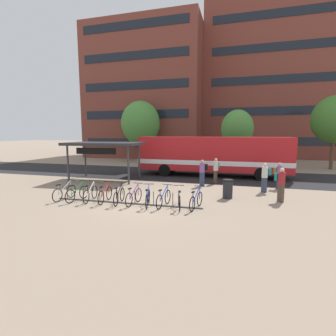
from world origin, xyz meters
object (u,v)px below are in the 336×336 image
commuter_teal_pack_2 (265,176)px  street_tree_1 (141,123)px  commuter_teal_pack_0 (216,169)px  commuter_teal_pack_4 (281,182)px  parked_bicycle_silver_8 (179,200)px  parked_bicycle_blue_7 (164,199)px  street_tree_0 (237,129)px  parked_bicycle_silver_0 (65,193)px  parked_bicycle_blue_9 (196,201)px  street_tree_2 (335,120)px  parked_bicycle_red_3 (105,195)px  commuter_black_pack_3 (203,171)px  transit_shelter (104,145)px  trash_bin (228,189)px  parked_bicycle_white_2 (90,194)px  parked_bicycle_green_1 (77,194)px  parked_bicycle_purple_5 (134,197)px  commuter_olive_pack_1 (279,174)px  parked_bicycle_black_4 (119,196)px  city_bus (213,155)px  parked_bicycle_blue_6 (148,198)px

commuter_teal_pack_2 → street_tree_1: (-13.45, 14.08, 3.74)m
commuter_teal_pack_0 → commuter_teal_pack_4: (3.59, -4.00, -0.01)m
parked_bicycle_silver_8 → parked_bicycle_blue_7: bearing=74.1°
commuter_teal_pack_4 → street_tree_0: size_ratio=0.30×
parked_bicycle_silver_0 → commuter_teal_pack_0: bearing=-43.4°
parked_bicycle_blue_9 → street_tree_2: street_tree_2 is taller
parked_bicycle_red_3 → commuter_teal_pack_4: size_ratio=0.97×
commuter_teal_pack_0 → commuter_teal_pack_4: 5.38m
commuter_black_pack_3 → commuter_teal_pack_0: bearing=-164.3°
parked_bicycle_silver_8 → transit_shelter: bearing=36.7°
commuter_teal_pack_4 → street_tree_0: 14.57m
trash_bin → street_tree_2: size_ratio=0.15×
parked_bicycle_red_3 → parked_bicycle_blue_7: size_ratio=1.00×
parked_bicycle_white_2 → commuter_teal_pack_0: size_ratio=0.96×
parked_bicycle_green_1 → parked_bicycle_purple_5: same height
parked_bicycle_purple_5 → street_tree_0: (4.71, 16.51, 3.60)m
street_tree_0 → street_tree_1: bearing=169.9°
transit_shelter → commuter_black_pack_3: size_ratio=3.18×
parked_bicycle_silver_8 → commuter_olive_pack_1: (5.09, 5.71, 0.57)m
parked_bicycle_green_1 → commuter_teal_pack_0: commuter_teal_pack_0 is taller
commuter_teal_pack_2 → commuter_teal_pack_4: commuter_teal_pack_4 is taller
parked_bicycle_green_1 → transit_shelter: (-1.58, 5.66, 2.25)m
parked_bicycle_silver_0 → parked_bicycle_blue_9: (6.94, 0.27, 0.00)m
commuter_black_pack_3 → street_tree_2: size_ratio=0.25×
transit_shelter → commuter_teal_pack_4: (11.70, -3.06, -1.62)m
parked_bicycle_black_4 → street_tree_0: street_tree_0 is taller
transit_shelter → trash_bin: (9.08, -3.03, -2.12)m
parked_bicycle_white_2 → street_tree_2: size_ratio=0.24×
city_bus → parked_bicycle_black_4: (-3.69, -9.58, -1.39)m
commuter_olive_pack_1 → street_tree_0: 11.49m
commuter_olive_pack_1 → commuter_teal_pack_4: (-0.36, -3.32, 0.06)m
parked_bicycle_blue_6 → commuter_teal_pack_4: commuter_teal_pack_4 is taller
commuter_teal_pack_0 → parked_bicycle_green_1: bearing=-30.7°
parked_bicycle_white_2 → commuter_teal_pack_2: commuter_teal_pack_2 is taller
parked_bicycle_black_4 → commuter_teal_pack_4: bearing=-80.7°
parked_bicycle_silver_8 → trash_bin: size_ratio=1.63×
parked_bicycle_white_2 → parked_bicycle_black_4: bearing=-99.6°
parked_bicycle_green_1 → parked_bicycle_purple_5: size_ratio=1.00×
commuter_olive_pack_1 → commuter_teal_pack_4: size_ratio=0.95×
commuter_black_pack_3 → parked_bicycle_blue_9: bearing=54.8°
parked_bicycle_blue_6 → street_tree_0: bearing=-27.4°
transit_shelter → commuter_olive_pack_1: (12.06, 0.25, -1.68)m
commuter_olive_pack_1 → commuter_teal_pack_4: 3.34m
parked_bicycle_silver_0 → parked_bicycle_white_2: size_ratio=1.01×
parked_bicycle_green_1 → parked_bicycle_black_4: 2.34m
parked_bicycle_silver_0 → parked_bicycle_silver_8: size_ratio=1.03×
parked_bicycle_purple_5 → transit_shelter: size_ratio=0.31×
parked_bicycle_blue_9 → street_tree_2: 20.13m
commuter_teal_pack_2 → parked_bicycle_blue_9: bearing=19.2°
transit_shelter → trash_bin: size_ratio=5.43×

